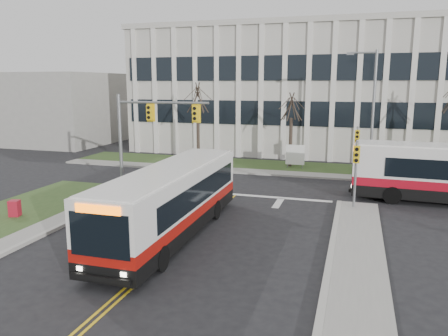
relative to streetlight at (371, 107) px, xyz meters
The scene contains 15 objects.
ground 18.81m from the streetlight, 116.37° to the right, with size 120.00×120.00×0.00m, color black.
sidewalk_east 21.82m from the streetlight, 91.43° to the right, with size 2.00×26.00×0.14m, color #9E9B93.
sidewalk_cross 6.04m from the streetlight, 161.74° to the right, with size 44.00×1.60×0.14m, color #9E9B93.
building_lawn 6.23m from the streetlight, 149.29° to the left, with size 44.00×5.00×0.12m, color #324D21.
office_building 14.15m from the streetlight, 102.38° to the left, with size 40.00×16.00×12.00m, color beige.
building_annex 35.43m from the streetlight, 163.93° to the left, with size 12.00×12.00×8.00m, color #9E9B93.
mast_arm_signal 16.39m from the streetlight, 146.49° to the right, with size 6.11×0.38×6.20m.
signal_pole_near 9.72m from the streetlight, 95.10° to the right, with size 0.34×0.39×3.80m.
signal_pole_far 2.93m from the streetlight, 136.05° to the right, with size 0.34×0.39×3.80m.
streetlight is the anchor object (origin of this frame).
directory_sign 6.96m from the streetlight, 166.77° to the left, with size 1.50×0.12×2.00m.
tree_left 14.15m from the streetlight, behind, with size 1.80×1.80×7.70m.
tree_mid 6.36m from the streetlight, 161.65° to the left, with size 1.80×1.80×6.82m.
bus_main 18.62m from the streetlight, 118.58° to the right, with size 2.52×11.65×3.11m, color silver, non-canonical shape.
newspaper_box_red 24.21m from the streetlight, 137.57° to the right, with size 0.50×0.45×0.95m, color maroon.
Camera 1 is at (7.11, -17.37, 6.84)m, focal length 35.00 mm.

